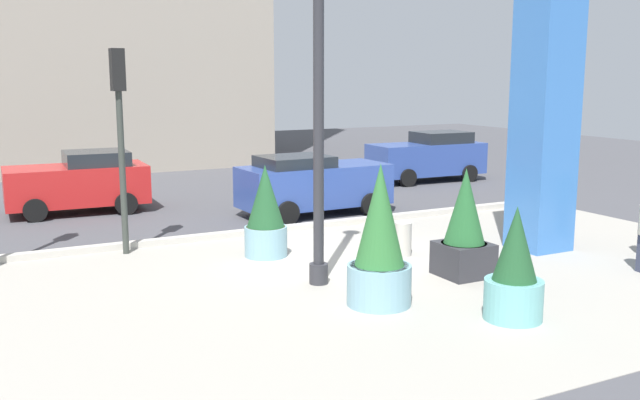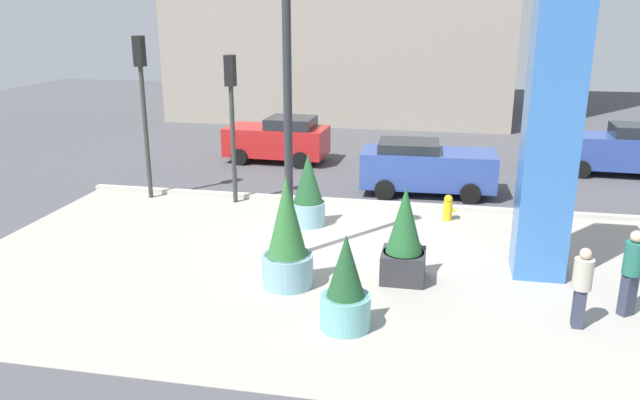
# 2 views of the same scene
# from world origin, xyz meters

# --- Properties ---
(ground_plane) EXTENTS (60.00, 60.00, 0.00)m
(ground_plane) POSITION_xyz_m (0.00, 4.00, 0.00)
(ground_plane) COLOR #47474C
(plaza_pavement) EXTENTS (18.00, 10.00, 0.02)m
(plaza_pavement) POSITION_xyz_m (0.00, -2.00, 0.00)
(plaza_pavement) COLOR #9E998E
(plaza_pavement) RESTS_ON ground_plane
(curb_strip) EXTENTS (18.00, 0.24, 0.16)m
(curb_strip) POSITION_xyz_m (0.00, 3.12, 0.08)
(curb_strip) COLOR #B7B2A8
(curb_strip) RESTS_ON ground_plane
(lamp_post) EXTENTS (0.44, 0.44, 7.01)m
(lamp_post) POSITION_xyz_m (-1.26, -1.38, 3.42)
(lamp_post) COLOR #2D2D33
(lamp_post) RESTS_ON ground_plane
(art_pillar_blue) EXTENTS (1.11, 1.11, 6.47)m
(art_pillar_blue) POSITION_xyz_m (4.50, -1.20, 3.24)
(art_pillar_blue) COLOR #3870BC
(art_pillar_blue) RESTS_ON ground_plane
(potted_plant_mid_plaza) EXTENTS (0.94, 0.94, 2.03)m
(potted_plant_mid_plaza) POSITION_xyz_m (-1.33, 1.03, 0.95)
(potted_plant_mid_plaza) COLOR #7AA8B7
(potted_plant_mid_plaza) RESTS_ON ground_plane
(potted_plant_near_left) EXTENTS (0.95, 0.95, 2.16)m
(potted_plant_near_left) POSITION_xyz_m (1.53, -2.22, 0.99)
(potted_plant_near_left) COLOR #2D2D33
(potted_plant_near_left) RESTS_ON ground_plane
(potted_plant_by_pillar) EXTENTS (0.95, 0.95, 1.89)m
(potted_plant_by_pillar) POSITION_xyz_m (0.62, -4.63, 0.81)
(potted_plant_by_pillar) COLOR #6BB2B2
(potted_plant_by_pillar) RESTS_ON ground_plane
(potted_plant_near_right) EXTENTS (1.12, 1.12, 2.48)m
(potted_plant_near_right) POSITION_xyz_m (-0.91, -2.98, 1.08)
(potted_plant_near_right) COLOR #7AA8B7
(potted_plant_near_right) RESTS_ON ground_plane
(fire_hydrant) EXTENTS (0.36, 0.26, 0.75)m
(fire_hydrant) POSITION_xyz_m (2.49, 2.20, 0.37)
(fire_hydrant) COLOR gold
(fire_hydrant) RESTS_ON ground_plane
(concrete_bollard) EXTENTS (0.36, 0.36, 0.75)m
(concrete_bollard) POSITION_xyz_m (1.38, -0.33, 0.38)
(concrete_bollard) COLOR #B2ADA3
(concrete_bollard) RESTS_ON ground_plane
(traffic_light_corner) EXTENTS (0.28, 0.42, 5.03)m
(traffic_light_corner) POSITION_xyz_m (-6.84, 2.63, 3.37)
(traffic_light_corner) COLOR #333833
(traffic_light_corner) RESTS_ON ground_plane
(traffic_light_far_side) EXTENTS (0.28, 0.42, 4.50)m
(traffic_light_far_side) POSITION_xyz_m (-4.02, 2.67, 3.03)
(traffic_light_far_side) COLOR #333833
(traffic_light_far_side) RESTS_ON ground_plane
(car_passing_lane) EXTENTS (4.32, 2.12, 1.72)m
(car_passing_lane) POSITION_xyz_m (1.75, 4.83, 0.89)
(car_passing_lane) COLOR #2D4793
(car_passing_lane) RESTS_ON ground_plane
(car_far_lane) EXTENTS (3.98, 2.23, 1.77)m
(car_far_lane) POSITION_xyz_m (-4.11, 8.27, 0.89)
(car_far_lane) COLOR red
(car_far_lane) RESTS_ON ground_plane
(car_curb_east) EXTENTS (4.42, 2.04, 1.84)m
(car_curb_east) POSITION_xyz_m (8.57, 8.71, 0.93)
(car_curb_east) COLOR #2D4793
(car_curb_east) RESTS_ON ground_plane
(pedestrian_on_sidewalk) EXTENTS (0.38, 0.38, 1.60)m
(pedestrian_on_sidewalk) POSITION_xyz_m (4.94, -3.71, 0.88)
(pedestrian_on_sidewalk) COLOR #33384C
(pedestrian_on_sidewalk) RESTS_ON ground_plane
(pedestrian_by_curb) EXTENTS (0.50, 0.50, 1.77)m
(pedestrian_by_curb) POSITION_xyz_m (5.97, -3.02, 0.99)
(pedestrian_by_curb) COLOR #33384C
(pedestrian_by_curb) RESTS_ON ground_plane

